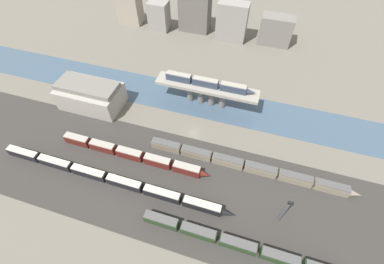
{
  "coord_description": "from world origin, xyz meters",
  "views": [
    {
      "loc": [
        18.34,
        -62.55,
        80.82
      ],
      "look_at": [
        0.0,
        -2.87,
        3.86
      ],
      "focal_mm": 24.0,
      "sensor_mm": 36.0,
      "label": 1
    }
  ],
  "objects": [
    {
      "name": "ground_plane",
      "position": [
        0.0,
        0.0,
        0.0
      ],
      "size": [
        400.0,
        400.0,
        0.0
      ],
      "primitive_type": "plane",
      "color": "#666056"
    },
    {
      "name": "railbed_yard",
      "position": [
        0.0,
        -24.0,
        0.0
      ],
      "size": [
        280.0,
        42.0,
        0.01
      ],
      "primitive_type": "cube",
      "color": "#33302D",
      "rests_on": "ground"
    },
    {
      "name": "river_water",
      "position": [
        0.0,
        18.26,
        0.0
      ],
      "size": [
        320.0,
        19.4,
        0.01
      ],
      "primitive_type": "cube",
      "color": "#3D5166",
      "rests_on": "ground"
    },
    {
      "name": "bridge",
      "position": [
        -0.0,
        18.26,
        7.06
      ],
      "size": [
        43.92,
        7.76,
        9.66
      ],
      "color": "gray",
      "rests_on": "ground"
    },
    {
      "name": "train_on_bridge",
      "position": [
        0.65,
        18.26,
        11.35
      ],
      "size": [
        38.13,
        2.62,
        3.47
      ],
      "color": "#2D384C",
      "rests_on": "bridge"
    },
    {
      "name": "train_yard_near",
      "position": [
        26.12,
        -37.85,
        1.86
      ],
      "size": [
        62.97,
        2.83,
        3.8
      ],
      "color": "#23381E",
      "rests_on": "ground"
    },
    {
      "name": "train_yard_mid",
      "position": [
        -21.38,
        -29.53,
        1.79
      ],
      "size": [
        86.14,
        2.64,
        3.64
      ],
      "color": "black",
      "rests_on": "ground"
    },
    {
      "name": "train_yard_far",
      "position": [
        -18.3,
        -18.12,
        1.9
      ],
      "size": [
        57.98,
        2.88,
        3.87
      ],
      "color": "#5B1E19",
      "rests_on": "ground"
    },
    {
      "name": "train_yard_outer",
      "position": [
        23.32,
        -10.45,
        1.76
      ],
      "size": [
        74.82,
        2.96,
        3.58
      ],
      "color": "gray",
      "rests_on": "ground"
    },
    {
      "name": "warehouse_building",
      "position": [
        -47.27,
        2.7,
        5.49
      ],
      "size": [
        26.22,
        15.23,
        11.54
      ],
      "color": "#9E998E",
      "rests_on": "ground"
    },
    {
      "name": "signal_tower",
      "position": [
        35.97,
        -25.77,
        6.15
      ],
      "size": [
        1.0,
        1.0,
        12.63
      ],
      "color": "#4C4C51",
      "rests_on": "ground"
    },
    {
      "name": "city_block_far_left",
      "position": [
        -62.51,
        73.58,
        7.98
      ],
      "size": [
        13.65,
        8.59,
        15.96
      ],
      "primitive_type": "cube",
      "color": "gray",
      "rests_on": "ground"
    },
    {
      "name": "city_block_left",
      "position": [
        -42.87,
        71.3,
        7.93
      ],
      "size": [
        11.19,
        8.77,
        15.86
      ],
      "primitive_type": "cube",
      "color": "gray",
      "rests_on": "ground"
    },
    {
      "name": "city_block_center",
      "position": [
        -22.81,
        77.19,
        11.27
      ],
      "size": [
        17.14,
        10.34,
        22.54
      ],
      "primitive_type": "cube",
      "color": "#605B56",
      "rests_on": "ground"
    },
    {
      "name": "city_block_right",
      "position": [
        -0.4,
        72.4,
        10.28
      ],
      "size": [
        16.29,
        8.05,
        20.57
      ],
      "primitive_type": "cube",
      "color": "gray",
      "rests_on": "ground"
    },
    {
      "name": "city_block_far_right",
      "position": [
        23.53,
        75.6,
        7.66
      ],
      "size": [
        17.15,
        9.14,
        15.32
      ],
      "primitive_type": "cube",
      "color": "slate",
      "rests_on": "ground"
    }
  ]
}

